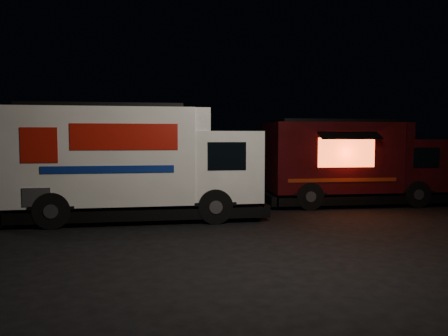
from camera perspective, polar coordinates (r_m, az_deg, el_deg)
ground at (r=11.91m, az=3.58°, el=-8.01°), size 80.00×80.00×0.00m
white_truck at (r=13.51m, az=-11.00°, el=0.74°), size 8.04×4.77×3.45m
red_truck at (r=16.90m, az=16.47°, el=0.74°), size 7.16×4.53×3.13m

